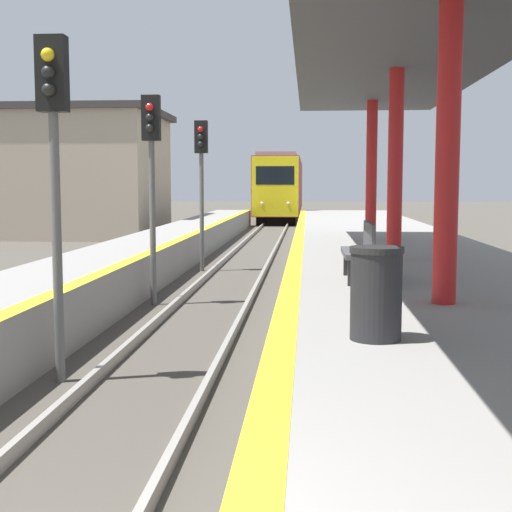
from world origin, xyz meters
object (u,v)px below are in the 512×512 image
at_px(signal_near, 54,142).
at_px(signal_far, 201,166).
at_px(signal_mid, 152,159).
at_px(bench, 361,250).
at_px(train, 282,188).
at_px(trash_bin, 376,293).

height_order(signal_near, signal_far, same).
height_order(signal_mid, bench, signal_mid).
relative_size(train, signal_far, 5.07).
distance_m(train, trash_bin, 45.13).
xyz_separation_m(train, signal_mid, (-1.24, -37.79, 0.74)).
xyz_separation_m(trash_bin, bench, (0.17, 4.35, 0.02)).
height_order(signal_mid, trash_bin, signal_mid).
relative_size(train, bench, 13.73).
bearing_deg(signal_near, signal_mid, 90.67).
xyz_separation_m(train, signal_far, (-1.09, -32.06, 0.74)).
bearing_deg(train, signal_near, -91.54).
bearing_deg(signal_far, trash_bin, -74.25).
distance_m(train, signal_mid, 37.82).
height_order(train, bench, train).
xyz_separation_m(signal_near, trash_bin, (3.75, -1.53, -1.57)).
distance_m(signal_near, trash_bin, 4.34).
height_order(signal_near, bench, signal_near).
bearing_deg(trash_bin, signal_mid, 117.72).
relative_size(signal_near, trash_bin, 4.60).
distance_m(signal_near, bench, 5.08).
distance_m(train, signal_far, 32.09).
distance_m(signal_near, signal_far, 11.46).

